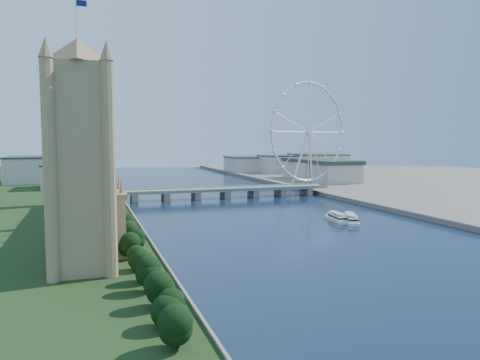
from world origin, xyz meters
name	(u,v)px	position (x,y,z in m)	size (l,w,h in m)	color
ground	(439,286)	(0.00, 0.00, 0.00)	(2000.00, 2000.00, 0.00)	#182845
tree_row	(136,253)	(-113.00, 58.00, 8.77)	(8.94, 184.94, 20.47)	black
victoria_tower	(80,149)	(-135.00, 55.00, 54.49)	(28.16, 28.16, 112.00)	tan
parliament_range	(94,201)	(-128.00, 170.00, 18.48)	(24.00, 200.00, 70.00)	tan
big_ben	(90,130)	(-128.00, 278.00, 66.57)	(20.02, 20.02, 110.00)	tan
westminster_bridge	(225,192)	(0.00, 300.00, 6.63)	(220.00, 22.00, 9.50)	gray
london_eye	(309,132)	(119.98, 355.08, 67.52)	(113.60, 39.12, 124.30)	silver
county_hall	(319,182)	(175.00, 430.00, 0.00)	(54.00, 144.00, 35.00)	beige
city_skyline	(202,167)	(39.22, 560.08, 16.96)	(505.00, 280.00, 32.00)	beige
tour_boat_near	(337,221)	(37.88, 144.77, 0.00)	(7.67, 30.00, 6.63)	white
tour_boat_far	(351,223)	(43.56, 136.08, 0.00)	(7.99, 31.18, 6.90)	silver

